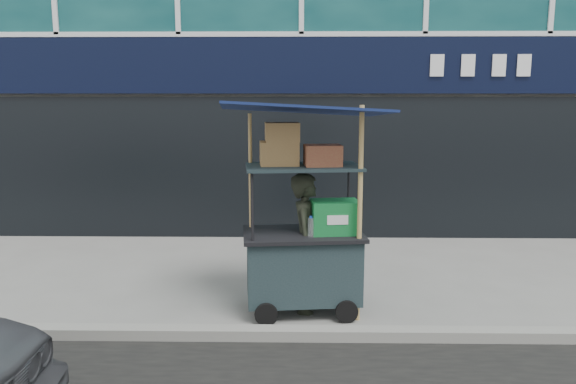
{
  "coord_description": "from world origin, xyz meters",
  "views": [
    {
      "loc": [
        -0.06,
        -5.52,
        2.45
      ],
      "look_at": [
        -0.17,
        1.2,
        1.27
      ],
      "focal_mm": 35.0,
      "sensor_mm": 36.0,
      "label": 1
    }
  ],
  "objects": [
    {
      "name": "ground",
      "position": [
        0.0,
        0.0,
        0.0
      ],
      "size": [
        80.0,
        80.0,
        0.0
      ],
      "primitive_type": "plane",
      "color": "slate",
      "rests_on": "ground"
    },
    {
      "name": "curb",
      "position": [
        0.0,
        -0.2,
        0.06
      ],
      "size": [
        80.0,
        0.18,
        0.12
      ],
      "primitive_type": "cube",
      "color": "gray",
      "rests_on": "ground"
    },
    {
      "name": "vendor_cart",
      "position": [
        0.02,
        0.56,
        0.84
      ],
      "size": [
        1.89,
        1.42,
        2.38
      ],
      "rotation": [
        0.0,
        0.0,
        0.11
      ],
      "color": "#19282B",
      "rests_on": "ground"
    },
    {
      "name": "vendor_man",
      "position": [
        0.05,
        0.62,
        0.79
      ],
      "size": [
        0.46,
        0.63,
        1.58
      ],
      "primitive_type": "imported",
      "rotation": [
        0.0,
        0.0,
        1.42
      ],
      "color": "black",
      "rests_on": "ground"
    }
  ]
}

